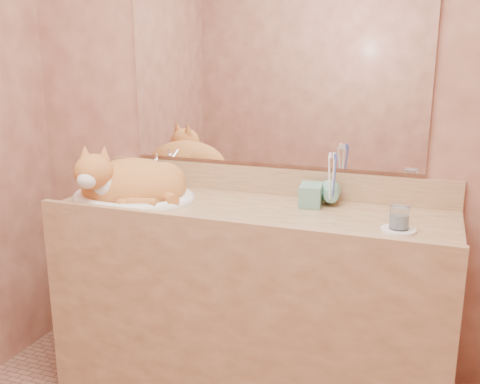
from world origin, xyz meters
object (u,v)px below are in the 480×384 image
(sink_basin, at_px, (133,180))
(water_glass, at_px, (399,218))
(vanity_counter, at_px, (250,306))
(toothbrush_cup, at_px, (331,197))
(cat, at_px, (129,182))
(soap_dispenser, at_px, (309,186))

(sink_basin, xyz_separation_m, water_glass, (1.10, -0.07, -0.03))
(vanity_counter, distance_m, water_glass, 0.75)
(vanity_counter, distance_m, toothbrush_cup, 0.57)
(sink_basin, distance_m, toothbrush_cup, 0.84)
(toothbrush_cup, bearing_deg, cat, -168.68)
(cat, bearing_deg, sink_basin, 46.19)
(sink_basin, bearing_deg, vanity_counter, 1.79)
(soap_dispenser, bearing_deg, water_glass, -30.20)
(vanity_counter, xyz_separation_m, toothbrush_cup, (0.30, 0.13, 0.47))
(vanity_counter, xyz_separation_m, cat, (-0.53, -0.04, 0.50))
(sink_basin, distance_m, cat, 0.02)
(cat, distance_m, soap_dispenser, 0.77)
(sink_basin, bearing_deg, soap_dispenser, 6.82)
(cat, bearing_deg, water_glass, -19.66)
(vanity_counter, relative_size, sink_basin, 3.01)
(cat, xyz_separation_m, toothbrush_cup, (0.84, 0.17, -0.03))
(soap_dispenser, distance_m, toothbrush_cup, 0.11)
(cat, relative_size, water_glass, 5.66)
(soap_dispenser, distance_m, water_glass, 0.39)
(vanity_counter, bearing_deg, toothbrush_cup, 22.99)
(soap_dispenser, xyz_separation_m, toothbrush_cup, (0.08, 0.05, -0.05))
(sink_basin, relative_size, cat, 1.17)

